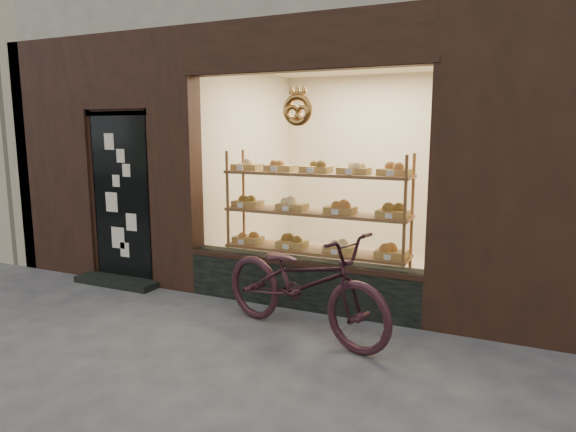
% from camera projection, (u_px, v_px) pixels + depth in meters
% --- Properties ---
extents(ground, '(90.00, 90.00, 0.00)m').
position_uv_depth(ground, '(141.00, 382.00, 4.02)').
color(ground, '#414046').
extents(display_shelf, '(2.20, 0.45, 1.70)m').
position_uv_depth(display_shelf, '(316.00, 223.00, 5.96)').
color(display_shelf, brown).
rests_on(display_shelf, ground).
extents(bicycle, '(2.08, 1.23, 1.03)m').
position_uv_depth(bicycle, '(303.00, 283.00, 4.87)').
color(bicycle, '#341721').
rests_on(bicycle, ground).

